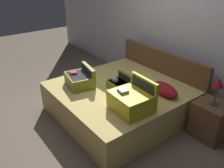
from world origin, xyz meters
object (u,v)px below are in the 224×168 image
Objects in this scene: bed at (119,101)px; hard_case_medium at (80,79)px; nightstand at (210,120)px; hard_case_large at (132,100)px; hard_case_small at (120,84)px; pillow_near_headboard at (165,89)px; table_lamp at (218,84)px.

hard_case_medium is at bearing -133.10° from bed.
hard_case_medium is 1.98m from nightstand.
hard_case_medium is (-1.00, -0.18, -0.03)m from hard_case_large.
hard_case_medium reaches higher than hard_case_small.
hard_case_small is 0.67m from pillow_near_headboard.
hard_case_small reaches higher than pillow_near_headboard.
table_lamp is at bearing 60.05° from hard_case_large.
hard_case_medium is at bearing -166.65° from hard_case_large.
nightstand is (1.61, 1.11, -0.34)m from hard_case_medium.
bed is at bearing -150.84° from nightstand.
nightstand is at bearing -90.00° from table_lamp.
hard_case_small is at bearing 158.81° from hard_case_large.
pillow_near_headboard is at bearing -157.30° from nightstand.
hard_case_small reaches higher than bed.
hard_case_small is at bearing -28.08° from bed.
bed is 0.75m from hard_case_large.
pillow_near_headboard is at bearing 95.12° from hard_case_large.
hard_case_small is 0.87× the size of table_lamp.
table_lamp is (1.61, 1.11, 0.22)m from hard_case_medium.
bed is 0.33m from hard_case_small.
hard_case_small is (0.45, 0.43, -0.03)m from hard_case_medium.
hard_case_large reaches higher than bed.
bed is 1.36m from nightstand.
bed is at bearing 154.34° from hard_case_small.
hard_case_large reaches higher than hard_case_medium.
table_lamp reaches higher than nightstand.
hard_case_medium is 0.98× the size of nightstand.
nightstand is at bearing 60.05° from hard_case_large.
pillow_near_headboard is at bearing 41.22° from hard_case_small.
hard_case_large is 1.17m from nightstand.
hard_case_small is at bearing -149.32° from table_lamp.
hard_case_medium is at bearing -139.10° from pillow_near_headboard.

